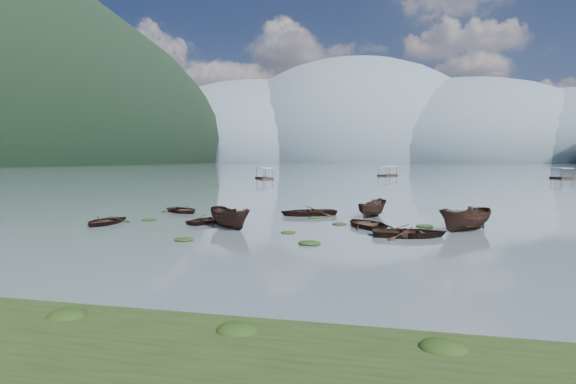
% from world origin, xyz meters
% --- Properties ---
extents(ground_plane, '(2400.00, 2400.00, 0.00)m').
position_xyz_m(ground_plane, '(0.00, 0.00, 0.00)').
color(ground_plane, '#4D5B61').
extents(near_shore, '(60.00, 6.00, 0.50)m').
position_xyz_m(near_shore, '(0.00, -14.00, 0.00)').
color(near_shore, black).
rests_on(near_shore, ground).
extents(haze_mtn_a, '(520.00, 520.00, 280.00)m').
position_xyz_m(haze_mtn_a, '(-260.00, 900.00, 0.00)').
color(haze_mtn_a, '#475666').
rests_on(haze_mtn_a, ground).
extents(haze_mtn_b, '(520.00, 520.00, 340.00)m').
position_xyz_m(haze_mtn_b, '(-60.00, 900.00, 0.00)').
color(haze_mtn_b, '#475666').
rests_on(haze_mtn_b, ground).
extents(haze_mtn_c, '(520.00, 520.00, 260.00)m').
position_xyz_m(haze_mtn_c, '(140.00, 900.00, 0.00)').
color(haze_mtn_c, '#475666').
rests_on(haze_mtn_c, ground).
extents(haze_mtn_d, '(520.00, 520.00, 220.00)m').
position_xyz_m(haze_mtn_d, '(320.00, 900.00, 0.00)').
color(haze_mtn_d, '#475666').
rests_on(haze_mtn_d, ground).
extents(rowboat_0, '(2.83, 3.89, 0.79)m').
position_xyz_m(rowboat_0, '(-11.82, 5.27, 0.00)').
color(rowboat_0, black).
rests_on(rowboat_0, ground).
extents(rowboat_1, '(3.99, 4.56, 0.79)m').
position_xyz_m(rowboat_1, '(-4.77, 7.63, 0.00)').
color(rowboat_1, black).
rests_on(rowboat_1, ground).
extents(rowboat_2, '(4.32, 4.16, 1.68)m').
position_xyz_m(rowboat_2, '(-2.52, 5.57, 0.00)').
color(rowboat_2, black).
rests_on(rowboat_2, ground).
extents(rowboat_3, '(4.55, 4.93, 0.83)m').
position_xyz_m(rowboat_3, '(6.30, 8.10, 0.00)').
color(rowboat_3, black).
rests_on(rowboat_3, ground).
extents(rowboat_4, '(4.72, 3.68, 0.90)m').
position_xyz_m(rowboat_4, '(9.01, 4.58, 0.00)').
color(rowboat_4, black).
rests_on(rowboat_4, ground).
extents(rowboat_5, '(4.49, 4.47, 1.78)m').
position_xyz_m(rowboat_5, '(12.62, 7.66, 0.00)').
color(rowboat_5, black).
rests_on(rowboat_5, ground).
extents(rowboat_6, '(4.80, 4.53, 0.81)m').
position_xyz_m(rowboat_6, '(-9.60, 13.09, 0.00)').
color(rowboat_6, black).
rests_on(rowboat_6, ground).
extents(rowboat_7, '(5.60, 4.95, 0.96)m').
position_xyz_m(rowboat_7, '(1.37, 13.48, 0.00)').
color(rowboat_7, black).
rests_on(rowboat_7, ground).
extents(rowboat_8, '(2.87, 4.30, 1.55)m').
position_xyz_m(rowboat_8, '(6.53, 13.76, 0.00)').
color(rowboat_8, black).
rests_on(rowboat_8, ground).
extents(weed_clump_0, '(1.12, 0.92, 0.24)m').
position_xyz_m(weed_clump_0, '(-3.46, 0.51, 0.00)').
color(weed_clump_0, black).
rests_on(weed_clump_0, ground).
extents(weed_clump_1, '(0.92, 0.74, 0.20)m').
position_xyz_m(weed_clump_1, '(1.72, 4.31, 0.00)').
color(weed_clump_1, black).
rests_on(weed_clump_1, ground).
extents(weed_clump_2, '(1.24, 0.99, 0.27)m').
position_xyz_m(weed_clump_2, '(3.65, 0.92, 0.00)').
color(weed_clump_2, black).
rests_on(weed_clump_2, ground).
extents(weed_clump_3, '(0.99, 0.84, 0.22)m').
position_xyz_m(weed_clump_3, '(4.44, 8.66, 0.00)').
color(weed_clump_3, black).
rests_on(weed_clump_3, ground).
extents(weed_clump_4, '(1.06, 0.84, 0.22)m').
position_xyz_m(weed_clump_4, '(9.36, 6.49, 0.00)').
color(weed_clump_4, black).
rests_on(weed_clump_4, ground).
extents(weed_clump_5, '(1.14, 0.92, 0.24)m').
position_xyz_m(weed_clump_5, '(-9.76, 7.75, 0.00)').
color(weed_clump_5, black).
rests_on(weed_clump_5, ground).
extents(weed_clump_6, '(0.93, 0.77, 0.19)m').
position_xyz_m(weed_clump_6, '(2.19, 11.71, 0.00)').
color(weed_clump_6, black).
rests_on(weed_clump_6, ground).
extents(weed_clump_7, '(1.16, 0.93, 0.25)m').
position_xyz_m(weed_clump_7, '(10.18, 8.72, 0.00)').
color(weed_clump_7, black).
rests_on(weed_clump_7, ground).
extents(pontoon_left, '(5.91, 7.17, 2.57)m').
position_xyz_m(pontoon_left, '(-21.20, 81.18, 0.00)').
color(pontoon_left, black).
rests_on(pontoon_left, ground).
extents(pontoon_centre, '(5.92, 7.41, 2.64)m').
position_xyz_m(pontoon_centre, '(7.73, 108.37, 0.00)').
color(pontoon_centre, black).
rests_on(pontoon_centre, ground).
extents(pontoon_right, '(3.35, 6.80, 2.52)m').
position_xyz_m(pontoon_right, '(48.83, 97.81, 0.00)').
color(pontoon_right, black).
rests_on(pontoon_right, ground).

